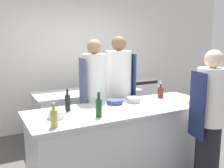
# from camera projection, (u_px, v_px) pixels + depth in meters

# --- Properties ---
(wall_back) EXTENTS (8.00, 0.06, 2.80)m
(wall_back) POSITION_uv_depth(u_px,v_px,m) (70.00, 58.00, 4.98)
(wall_back) COLOR silver
(wall_back) RESTS_ON ground_plane
(prep_counter) EXTENTS (2.49, 0.88, 0.89)m
(prep_counter) POSITION_uv_depth(u_px,v_px,m) (124.00, 140.00, 3.30)
(prep_counter) COLOR silver
(prep_counter) RESTS_ON ground_plane
(pass_counter) EXTENTS (1.80, 0.72, 0.89)m
(pass_counter) POSITION_uv_depth(u_px,v_px,m) (88.00, 116.00, 4.32)
(pass_counter) COLOR silver
(pass_counter) RESTS_ON ground_plane
(oven_range) EXTENTS (0.82, 0.62, 0.91)m
(oven_range) POSITION_uv_depth(u_px,v_px,m) (135.00, 100.00, 5.45)
(oven_range) COLOR silver
(oven_range) RESTS_ON ground_plane
(chef_at_prep_near) EXTENTS (0.39, 0.37, 1.64)m
(chef_at_prep_near) POSITION_uv_depth(u_px,v_px,m) (209.00, 119.00, 2.96)
(chef_at_prep_near) COLOR black
(chef_at_prep_near) RESTS_ON ground_plane
(chef_at_stove) EXTENTS (0.43, 0.41, 1.81)m
(chef_at_stove) POSITION_uv_depth(u_px,v_px,m) (119.00, 94.00, 3.95)
(chef_at_stove) COLOR black
(chef_at_stove) RESTS_ON ground_plane
(chef_at_pass_far) EXTENTS (0.37, 0.36, 1.76)m
(chef_at_pass_far) POSITION_uv_depth(u_px,v_px,m) (95.00, 100.00, 3.61)
(chef_at_pass_far) COLOR black
(chef_at_pass_far) RESTS_ON ground_plane
(bottle_olive_oil) EXTENTS (0.07, 0.07, 0.22)m
(bottle_olive_oil) POSITION_uv_depth(u_px,v_px,m) (160.00, 90.00, 3.91)
(bottle_olive_oil) COLOR silver
(bottle_olive_oil) RESTS_ON prep_counter
(bottle_vinegar) EXTENTS (0.07, 0.07, 0.28)m
(bottle_vinegar) POSITION_uv_depth(u_px,v_px,m) (99.00, 107.00, 2.80)
(bottle_vinegar) COLOR #19471E
(bottle_vinegar) RESTS_ON prep_counter
(bottle_wine) EXTENTS (0.09, 0.09, 0.21)m
(bottle_wine) POSITION_uv_depth(u_px,v_px,m) (161.00, 92.00, 3.74)
(bottle_wine) COLOR #5B2319
(bottle_wine) RESTS_ON prep_counter
(bottle_cooking_oil) EXTENTS (0.06, 0.06, 0.27)m
(bottle_cooking_oil) POSITION_uv_depth(u_px,v_px,m) (68.00, 102.00, 3.04)
(bottle_cooking_oil) COLOR black
(bottle_cooking_oil) RESTS_ON prep_counter
(bottle_sauce) EXTENTS (0.08, 0.08, 0.25)m
(bottle_sauce) POSITION_uv_depth(u_px,v_px,m) (54.00, 118.00, 2.47)
(bottle_sauce) COLOR #B2A84C
(bottle_sauce) RESTS_ON prep_counter
(bowl_mixing_large) EXTENTS (0.19, 0.19, 0.07)m
(bowl_mixing_large) POSITION_uv_depth(u_px,v_px,m) (134.00, 100.00, 3.46)
(bowl_mixing_large) COLOR #B7BABC
(bowl_mixing_large) RESTS_ON prep_counter
(bowl_prep_small) EXTENTS (0.22, 0.22, 0.06)m
(bowl_prep_small) POSITION_uv_depth(u_px,v_px,m) (115.00, 102.00, 3.38)
(bowl_prep_small) COLOR navy
(bowl_prep_small) RESTS_ON prep_counter
(bowl_ceramic_blue) EXTENTS (0.20, 0.20, 0.08)m
(bowl_ceramic_blue) POSITION_uv_depth(u_px,v_px,m) (56.00, 114.00, 2.78)
(bowl_ceramic_blue) COLOR white
(bowl_ceramic_blue) RESTS_ON prep_counter
(cup) EXTENTS (0.09, 0.09, 0.09)m
(cup) POSITION_uv_depth(u_px,v_px,m) (189.00, 100.00, 3.40)
(cup) COLOR white
(cup) RESTS_ON prep_counter
(cutting_board) EXTENTS (0.28, 0.27, 0.01)m
(cutting_board) POSITION_uv_depth(u_px,v_px,m) (190.00, 99.00, 3.64)
(cutting_board) COLOR tan
(cutting_board) RESTS_ON prep_counter
(stockpot) EXTENTS (0.29, 0.29, 0.17)m
(stockpot) POSITION_uv_depth(u_px,v_px,m) (93.00, 84.00, 4.42)
(stockpot) COLOR silver
(stockpot) RESTS_ON pass_counter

